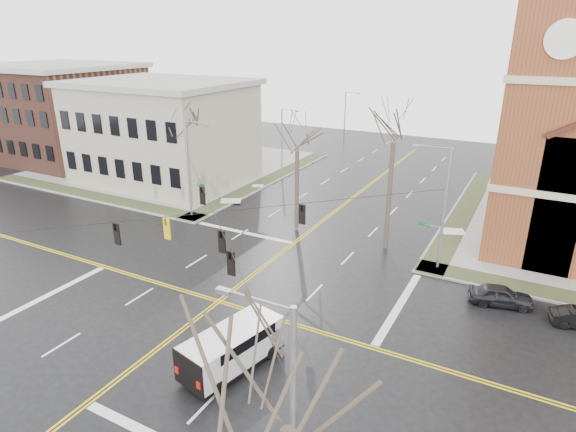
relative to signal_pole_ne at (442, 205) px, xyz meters
The scene contains 18 objects.
ground 16.88m from the signal_pole_ne, 134.55° to the right, with size 120.00×120.00×0.00m, color black.
sidewalks 16.86m from the signal_pole_ne, 134.55° to the right, with size 80.00×80.00×0.17m.
road_markings 16.88m from the signal_pole_ne, 134.55° to the right, with size 100.00×100.00×0.01m.
civic_building_a 34.39m from the signal_pole_ne, 165.69° to the left, with size 18.00×14.00×11.00m, color gray.
civic_building_b 54.36m from the signal_pole_ne, 168.86° to the left, with size 18.00×16.00×12.00m, color brown.
signal_pole_ne is the anchor object (origin of this frame).
signal_pole_nw 22.64m from the signal_pole_ne, behind, with size 2.75×0.22×9.00m.
signal_pole_se 23.00m from the signal_pole_ne, 90.00° to the right, with size 2.75×0.22×9.00m.
span_wires 16.19m from the signal_pole_ne, 134.55° to the right, with size 23.02×23.02×0.03m.
traffic_signals 16.63m from the signal_pole_ne, 132.94° to the right, with size 8.21×8.26×1.30m.
streetlight_north_a 27.48m from the signal_pole_ne, 143.10° to the left, with size 2.30×0.20×8.00m.
streetlight_north_b 42.61m from the signal_pole_ne, 121.05° to the left, with size 2.30×0.20×8.00m.
cargo_van 17.98m from the signal_pole_ne, 112.44° to the right, with size 3.45×6.04×2.17m.
parked_car_a 7.21m from the signal_pole_ne, 33.90° to the right, with size 1.57×3.89×1.33m, color black.
tree_nw_far 25.38m from the signal_pole_ne, behind, with size 4.00×4.00×10.46m.
tree_nw_near 12.92m from the signal_pole_ne, behind, with size 4.00×4.00×10.45m.
tree_ne 6.35m from the signal_pole_ne, 157.56° to the left, with size 4.00×4.00×12.73m.
tree_se 26.02m from the signal_pole_ne, 86.69° to the right, with size 4.00×4.00×11.37m.
Camera 1 is at (16.91, -21.87, 16.32)m, focal length 30.00 mm.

